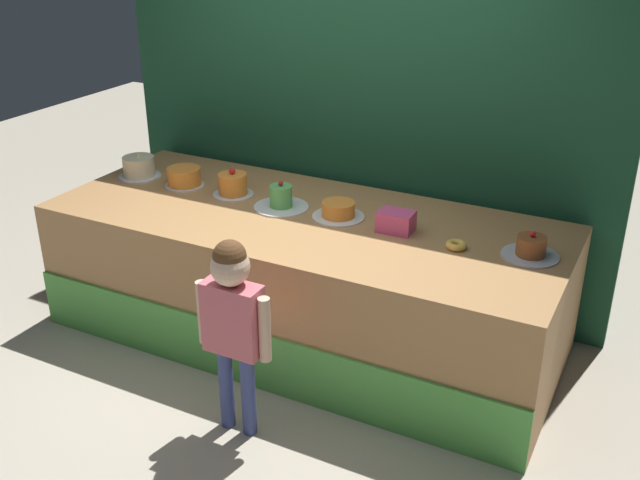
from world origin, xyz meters
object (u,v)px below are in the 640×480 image
at_px(donut, 456,245).
at_px(cake_right, 338,211).
at_px(cake_far_right, 531,248).
at_px(cake_center_right, 281,199).
at_px(cake_far_left, 139,167).
at_px(cake_left, 184,177).
at_px(pink_box, 396,221).
at_px(child_figure, 233,312).
at_px(cake_center_left, 233,185).

height_order(donut, cake_right, cake_right).
relative_size(cake_right, cake_far_right, 1.03).
bearing_deg(cake_right, cake_center_right, -176.32).
bearing_deg(cake_center_right, cake_far_left, 177.99).
bearing_deg(cake_center_right, cake_left, 177.17).
distance_m(pink_box, cake_far_left, 1.97).
height_order(pink_box, donut, pink_box).
height_order(child_figure, cake_right, child_figure).
xyz_separation_m(cake_center_left, cake_far_right, (1.97, -0.03, -0.02)).
xyz_separation_m(child_figure, cake_far_right, (1.23, 1.09, 0.17)).
relative_size(cake_center_right, cake_right, 1.08).
relative_size(donut, cake_far_left, 0.40).
bearing_deg(donut, cake_left, 176.69).
bearing_deg(child_figure, donut, 50.02).
xyz_separation_m(pink_box, donut, (0.39, -0.07, -0.04)).
distance_m(cake_center_left, cake_center_right, 0.40).
distance_m(donut, cake_center_left, 1.58).
xyz_separation_m(donut, cake_far_left, (-2.36, 0.12, 0.05)).
height_order(child_figure, pink_box, child_figure).
height_order(child_figure, cake_far_left, child_figure).
bearing_deg(cake_far_right, cake_left, 179.42).
bearing_deg(donut, cake_center_right, 176.37).
relative_size(pink_box, cake_center_left, 0.76).
relative_size(cake_center_left, cake_far_right, 0.86).
xyz_separation_m(cake_left, cake_center_right, (0.79, -0.04, -0.00)).
bearing_deg(cake_far_right, cake_right, 179.51).
xyz_separation_m(cake_center_right, cake_far_right, (1.57, 0.02, -0.01)).
distance_m(cake_left, cake_center_right, 0.79).
height_order(cake_left, cake_center_right, cake_center_right).
bearing_deg(pink_box, cake_right, 175.42).
bearing_deg(cake_center_right, child_figure, -72.63).
distance_m(cake_far_left, cake_left, 0.39).
bearing_deg(cake_right, cake_center_left, 178.53).
bearing_deg(child_figure, pink_box, 67.29).
bearing_deg(child_figure, cake_left, 135.15).
distance_m(cake_far_left, cake_center_left, 0.79).
xyz_separation_m(cake_center_right, cake_right, (0.39, 0.03, -0.01)).
relative_size(cake_far_left, cake_center_left, 1.08).
height_order(pink_box, cake_center_left, cake_center_left).
height_order(pink_box, cake_far_right, cake_far_right).
distance_m(child_figure, cake_right, 1.12).
xyz_separation_m(child_figure, cake_far_left, (-1.52, 1.12, 0.19)).
xyz_separation_m(cake_far_left, cake_left, (0.39, -0.00, -0.01)).
bearing_deg(cake_far_left, pink_box, -1.38).
xyz_separation_m(pink_box, cake_center_right, (-0.79, 0.01, -0.00)).
xyz_separation_m(donut, cake_center_left, (-1.57, 0.12, 0.05)).
distance_m(donut, cake_left, 1.97).
bearing_deg(cake_far_right, donut, -167.11).
relative_size(pink_box, cake_center_right, 0.59).
xyz_separation_m(cake_far_left, cake_center_left, (0.79, 0.00, 0.00)).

